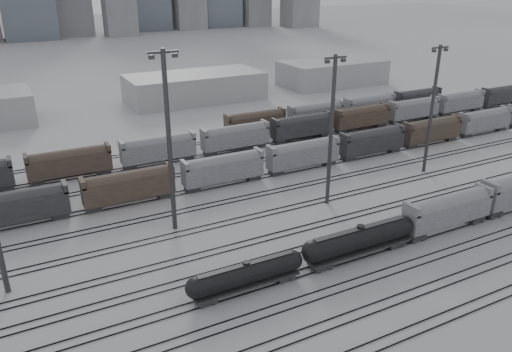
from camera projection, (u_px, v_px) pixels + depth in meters
name	position (u px, v px, depth m)	size (l,w,h in m)	color
ground	(379.00, 254.00, 68.20)	(900.00, 900.00, 0.00)	silver
tracks	(309.00, 205.00, 82.53)	(220.00, 71.50, 0.16)	black
tank_car_a	(246.00, 274.00, 59.71)	(15.44, 2.57, 3.82)	black
tank_car_b	(360.00, 239.00, 66.85)	(17.97, 3.00, 4.44)	black
hopper_car_a	(448.00, 209.00, 73.48)	(15.37, 3.05, 5.50)	black
light_mast_b	(169.00, 139.00, 69.81)	(4.26, 0.68, 26.60)	#363639
light_mast_c	(331.00, 128.00, 78.49)	(3.91, 0.63, 24.46)	#363639
light_mast_d	(432.00, 107.00, 91.82)	(3.84, 0.61, 23.97)	#363639
bg_string_near	(303.00, 155.00, 96.82)	(151.00, 3.00, 5.60)	gray
bg_string_mid	(302.00, 127.00, 114.23)	(151.00, 3.00, 5.60)	black
bg_string_far	(343.00, 110.00, 128.29)	(66.00, 3.00, 5.60)	#4F3F32
warehouse_mid	(195.00, 87.00, 148.92)	(40.00, 18.00, 8.00)	#949597
warehouse_right	(332.00, 73.00, 170.32)	(35.00, 18.00, 8.00)	#949597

